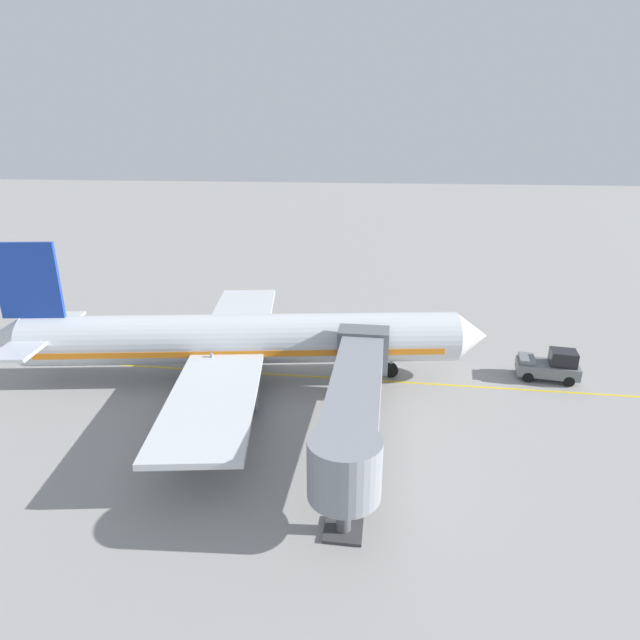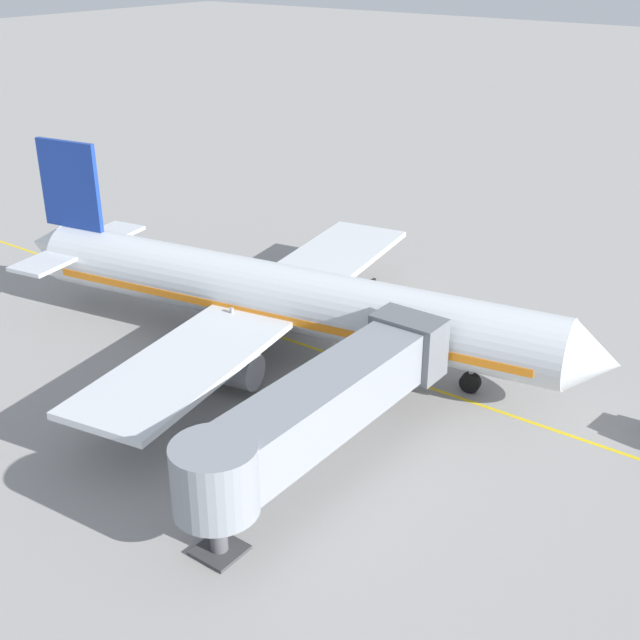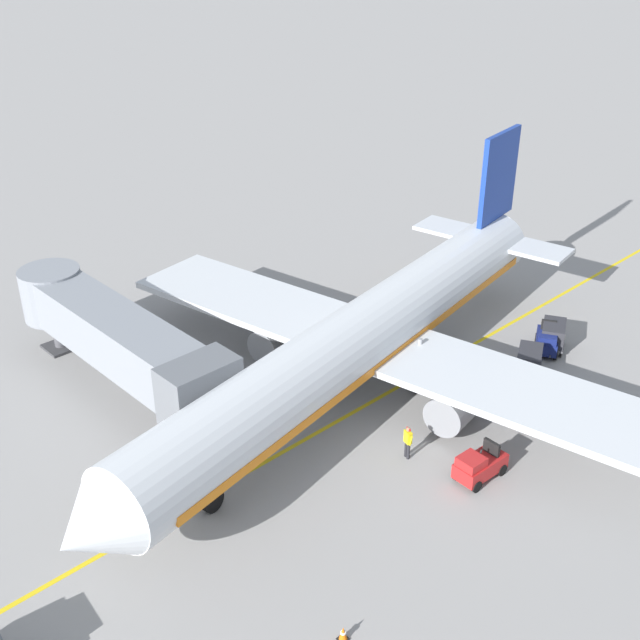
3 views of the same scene
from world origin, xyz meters
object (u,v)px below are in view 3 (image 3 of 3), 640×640
(baggage_cart_front, at_px, (509,382))
(safety_cone_nose_left, at_px, (343,634))
(jet_bridge, at_px, (115,336))
(baggage_cart_second_in_train, at_px, (529,360))
(ground_crew_wing_walker, at_px, (408,441))
(parked_airliner, at_px, (364,338))
(baggage_tug_lead, at_px, (479,465))
(baggage_cart_third_in_train, at_px, (553,334))
(baggage_tug_trailing, at_px, (547,340))

(baggage_cart_front, xyz_separation_m, safety_cone_nose_left, (-4.88, 16.95, -0.66))
(jet_bridge, bearing_deg, baggage_cart_second_in_train, -128.97)
(ground_crew_wing_walker, bearing_deg, parked_airliner, -26.20)
(baggage_cart_front, height_order, safety_cone_nose_left, baggage_cart_front)
(baggage_cart_second_in_train, bearing_deg, ground_crew_wing_walker, 91.05)
(parked_airliner, bearing_deg, baggage_cart_second_in_train, -124.29)
(baggage_cart_front, bearing_deg, baggage_tug_lead, 114.06)
(baggage_cart_third_in_train, relative_size, ground_crew_wing_walker, 1.70)
(baggage_cart_second_in_train, distance_m, ground_crew_wing_walker, 10.19)
(baggage_tug_trailing, height_order, safety_cone_nose_left, baggage_tug_trailing)
(baggage_tug_lead, relative_size, baggage_cart_third_in_train, 0.89)
(baggage_cart_front, bearing_deg, safety_cone_nose_left, 106.06)
(parked_airliner, distance_m, baggage_cart_second_in_train, 9.42)
(baggage_tug_lead, xyz_separation_m, baggage_cart_front, (2.85, -6.39, 0.24))
(parked_airliner, xyz_separation_m, baggage_tug_lead, (-8.50, 1.46, -2.47))
(baggage_tug_lead, xyz_separation_m, baggage_cart_second_in_train, (3.35, -9.02, 0.24))
(baggage_cart_front, bearing_deg, baggage_cart_second_in_train, -79.35)
(jet_bridge, distance_m, baggage_cart_front, 20.20)
(ground_crew_wing_walker, bearing_deg, baggage_cart_front, -92.33)
(parked_airliner, distance_m, baggage_tug_lead, 8.97)
(baggage_cart_front, distance_m, baggage_cart_third_in_train, 6.27)
(baggage_tug_trailing, bearing_deg, jet_bridge, 57.00)
(baggage_cart_third_in_train, height_order, safety_cone_nose_left, baggage_cart_third_in_train)
(baggage_tug_trailing, relative_size, ground_crew_wing_walker, 1.64)
(jet_bridge, bearing_deg, baggage_cart_third_in_train, -122.36)
(baggage_tug_lead, height_order, ground_crew_wing_walker, ground_crew_wing_walker)
(baggage_tug_trailing, relative_size, safety_cone_nose_left, 4.69)
(ground_crew_wing_walker, distance_m, safety_cone_nose_left, 10.75)
(baggage_tug_trailing, xyz_separation_m, baggage_cart_third_in_train, (-0.04, -0.55, 0.24))
(jet_bridge, bearing_deg, safety_cone_nose_left, 171.82)
(baggage_cart_front, distance_m, baggage_cart_second_in_train, 2.67)
(baggage_cart_third_in_train, bearing_deg, ground_crew_wing_walker, 93.77)
(baggage_tug_lead, bearing_deg, ground_crew_wing_walker, 20.31)
(baggage_tug_trailing, height_order, baggage_cart_front, baggage_tug_trailing)
(baggage_cart_second_in_train, bearing_deg, safety_cone_nose_left, 105.35)
(baggage_cart_third_in_train, height_order, ground_crew_wing_walker, ground_crew_wing_walker)
(parked_airliner, xyz_separation_m, baggage_tug_trailing, (-4.40, -10.53, -2.47))
(baggage_tug_lead, distance_m, baggage_cart_front, 7.00)
(baggage_cart_front, distance_m, safety_cone_nose_left, 17.65)
(jet_bridge, height_order, baggage_cart_second_in_train, jet_bridge)
(baggage_tug_trailing, distance_m, baggage_cart_second_in_train, 3.08)
(baggage_cart_front, relative_size, baggage_cart_third_in_train, 1.00)
(baggage_cart_third_in_train, relative_size, safety_cone_nose_left, 4.88)
(baggage_tug_lead, xyz_separation_m, ground_crew_wing_walker, (3.16, 1.17, 0.24))
(baggage_cart_front, bearing_deg, baggage_tug_trailing, -77.43)
(jet_bridge, distance_m, baggage_cart_third_in_train, 24.25)
(baggage_cart_second_in_train, relative_size, baggage_cart_third_in_train, 1.00)
(baggage_tug_lead, height_order, safety_cone_nose_left, baggage_tug_lead)
(baggage_cart_third_in_train, bearing_deg, jet_bridge, 57.64)
(baggage_cart_front, bearing_deg, ground_crew_wing_walker, 87.67)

